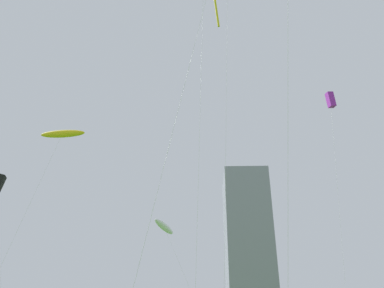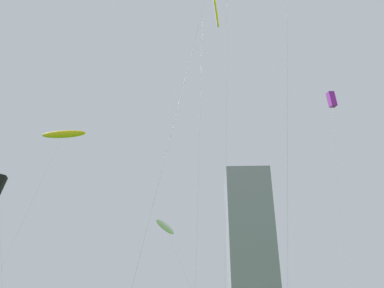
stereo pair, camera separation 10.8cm
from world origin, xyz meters
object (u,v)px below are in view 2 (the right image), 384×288
(kite_flying_0, at_px, (332,100))
(kite_flying_5, at_px, (63,134))
(kite_flying_2, at_px, (165,227))
(distant_highrise_0, at_px, (251,264))

(kite_flying_0, xyz_separation_m, kite_flying_5, (-27.72, 0.62, -7.00))
(kite_flying_2, relative_size, kite_flying_5, 0.71)
(kite_flying_5, bearing_deg, kite_flying_0, -1.29)
(kite_flying_2, relative_size, distant_highrise_0, 0.22)
(distant_highrise_0, bearing_deg, kite_flying_2, -100.55)
(kite_flying_2, xyz_separation_m, kite_flying_5, (-10.63, -7.01, 6.07))
(kite_flying_0, distance_m, distant_highrise_0, 116.38)
(kite_flying_0, xyz_separation_m, kite_flying_2, (-17.09, 7.63, -13.07))
(kite_flying_0, relative_size, kite_flying_5, 1.34)
(kite_flying_2, height_order, distant_highrise_0, distant_highrise_0)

